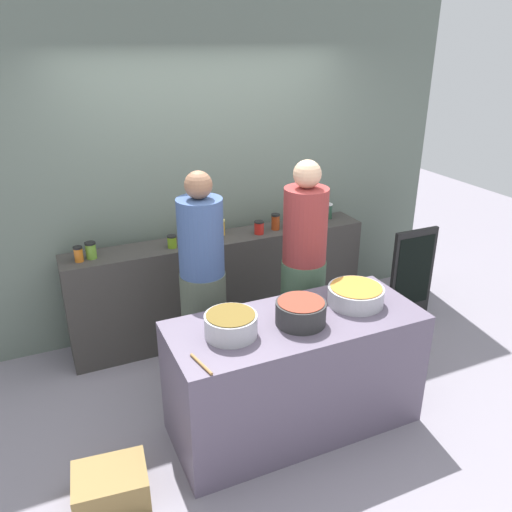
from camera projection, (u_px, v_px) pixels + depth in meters
name	position (u px, v px, depth m)	size (l,w,h in m)	color
ground	(275.00, 398.00, 3.99)	(12.00, 12.00, 0.00)	gray
storefront_wall	(205.00, 165.00, 4.61)	(4.80, 0.12, 3.00)	slate
display_shelf	(222.00, 285.00, 4.72)	(2.70, 0.36, 0.93)	#393733
prep_table	(295.00, 374.00, 3.57)	(1.70, 0.70, 0.85)	#5E5366
preserve_jar_0	(78.00, 254.00, 4.04)	(0.07, 0.07, 0.12)	#C9671D
preserve_jar_1	(91.00, 250.00, 4.09)	(0.09, 0.09, 0.13)	olive
preserve_jar_2	(172.00, 242.00, 4.30)	(0.08, 0.08, 0.11)	olive
preserve_jar_3	(190.00, 234.00, 4.41)	(0.09, 0.09, 0.14)	yellow
preserve_jar_4	(221.00, 227.00, 4.57)	(0.07, 0.07, 0.14)	gold
preserve_jar_5	(259.00, 227.00, 4.60)	(0.09, 0.09, 0.12)	red
preserve_jar_6	(275.00, 222.00, 4.70)	(0.08, 0.08, 0.15)	#903514
preserve_jar_7	(290.00, 222.00, 4.73)	(0.09, 0.09, 0.12)	gold
preserve_jar_8	(302.00, 218.00, 4.81)	(0.09, 0.09, 0.12)	#2C4A2F
preserve_jar_9	(328.00, 211.00, 4.98)	(0.09, 0.09, 0.14)	#234330
cooking_pot_left	(231.00, 325.00, 3.20)	(0.33, 0.33, 0.14)	#B7B7BC
cooking_pot_center	(300.00, 312.00, 3.33)	(0.33, 0.33, 0.16)	#2D2D2D
cooking_pot_right	(356.00, 295.00, 3.58)	(0.39, 0.39, 0.13)	#B7B7BC
wooden_spoon	(201.00, 364.00, 2.93)	(0.02, 0.02, 0.23)	#9E703D
cook_with_tongs	(203.00, 293.00, 3.90)	(0.35, 0.35, 1.71)	#4C5546
cook_in_cap	(303.00, 279.00, 4.09)	(0.35, 0.35, 1.74)	#466248
bread_crate	(111.00, 486.00, 3.09)	(0.43, 0.34, 0.20)	olive
chalkboard_sign	(412.00, 274.00, 4.95)	(0.47, 0.05, 0.91)	black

